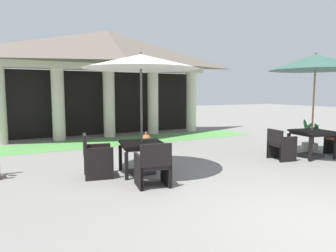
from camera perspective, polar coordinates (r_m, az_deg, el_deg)
ground_plane at (r=4.93m, az=25.17°, el=-15.86°), size 60.00×60.00×0.00m
background_pavilion at (r=12.71m, az=-11.08°, el=12.31°), size 8.92×2.88×4.15m
lawn_strip at (r=11.42m, az=-8.64°, el=-2.78°), size 10.72×1.86×0.01m
patio_table_near_foreground at (r=6.86m, az=-4.86°, el=-3.78°), size 1.05×1.05×0.70m
patio_umbrella_near_foreground at (r=6.78m, az=-5.01°, el=11.53°), size 2.50×2.50×2.66m
patio_chair_near_foreground_west at (r=6.76m, az=-13.06°, el=-5.68°), size 0.68×0.67×0.92m
patio_chair_near_foreground_south at (r=5.97m, az=-2.78°, el=-7.33°), size 0.71×0.69×0.86m
patio_table_mid_left at (r=9.39m, az=24.95°, el=-1.36°), size 1.04×1.04×0.75m
patio_umbrella_mid_left at (r=9.34m, az=25.52°, el=10.41°), size 2.42×2.42×2.87m
patio_chair_mid_left_west at (r=8.75m, az=20.01°, el=-3.26°), size 0.59×0.68×0.82m
potted_palm_right_edge at (r=10.14m, az=24.66°, el=-2.76°), size 0.54×0.54×1.00m
terracotta_urn at (r=10.46m, az=-4.07°, el=-2.53°), size 0.32×0.32×0.46m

